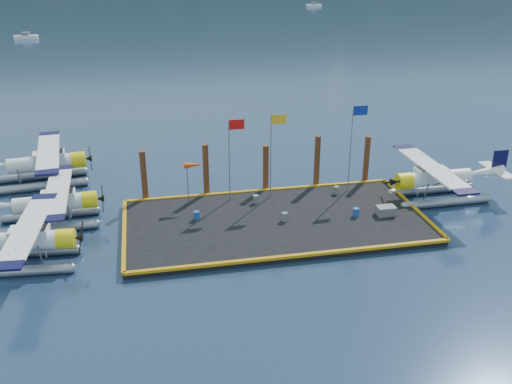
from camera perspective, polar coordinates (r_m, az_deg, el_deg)
The scene contains 22 objects.
ground at distance 38.69m, azimuth 1.96°, elevation -3.29°, with size 4000.00×4000.00×0.00m, color #162543.
dock at distance 38.60m, azimuth 1.96°, elevation -3.03°, with size 20.00×10.00×0.40m, color black.
dock_bumpers at distance 38.47m, azimuth 1.97°, elevation -2.64°, with size 20.25×10.25×0.18m, color #C6840B, non-canonical shape.
seaplane_a at distance 35.89m, azimuth -22.19°, elevation -4.79°, with size 8.71×9.61×3.41m.
seaplane_b at distance 40.35m, azimuth -19.61°, elevation -1.26°, with size 8.58×9.45×3.37m.
seaplane_c at distance 47.56m, azimuth -20.38°, elevation 2.53°, with size 9.35×10.32×3.65m.
seaplane_d at distance 43.75m, azimuth 17.50°, elevation 1.09°, with size 9.06×9.98×3.57m.
drum_0 at distance 38.59m, azimuth -5.96°, elevation -2.35°, with size 0.42×0.42×0.59m, color #1B4497.
drum_1 at distance 38.23m, azimuth 2.89°, elevation -2.50°, with size 0.42×0.42×0.59m, color #5A5A5F.
drum_2 at distance 39.44m, azimuth 9.96°, elevation -2.00°, with size 0.41×0.41×0.58m, color #1B4497.
drum_4 at distance 42.73m, azimuth 8.04°, elevation 0.19°, with size 0.41×0.41×0.58m, color #5A5A5F.
drum_5 at distance 40.79m, azimuth -0.02°, elevation -0.72°, with size 0.42×0.42×0.59m, color #5A5A5F.
crate at distance 40.02m, azimuth 12.85°, elevation -1.83°, with size 1.25×0.83×0.62m, color #5A5A5F.
flagpole_red at distance 40.00m, azimuth -2.42°, elevation 4.46°, with size 1.14×0.08×6.00m.
flagpole_yellow at distance 40.51m, azimuth 1.77°, elevation 4.89°, with size 1.14×0.08×6.20m.
flagpole_blue at distance 42.18m, azimuth 9.77°, elevation 5.57°, with size 1.14×0.08×6.50m.
windsock at distance 40.09m, azimuth -6.26°, elevation 2.61°, with size 1.40×0.44×3.12m.
piling_0 at distance 41.91m, azimuth -11.13°, elevation 1.43°, with size 0.44×0.44×4.00m, color #452713.
piling_1 at distance 42.08m, azimuth -5.02°, elevation 2.04°, with size 0.44×0.44×4.20m, color #452713.
piling_2 at distance 42.83m, azimuth 0.98°, elevation 2.24°, with size 0.44×0.44×3.80m, color #452713.
piling_3 at distance 43.72m, azimuth 6.12°, elevation 2.91°, with size 0.44×0.44×4.30m, color #452713.
piling_4 at distance 45.10m, azimuth 10.97°, elevation 3.05°, with size 0.44×0.44×4.00m, color #452713.
Camera 1 is at (-8.16, -33.54, 17.48)m, focal length 40.00 mm.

